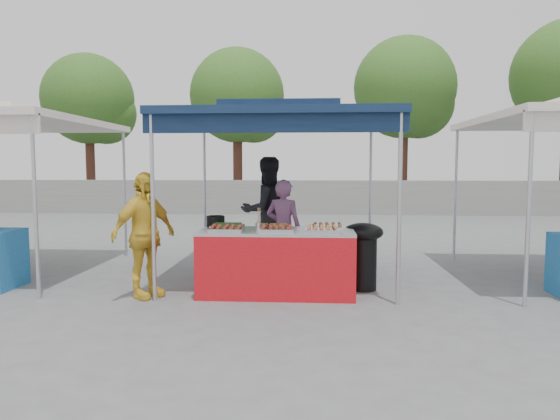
# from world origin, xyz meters

# --- Properties ---
(ground_plane) EXTENTS (80.00, 80.00, 0.00)m
(ground_plane) POSITION_xyz_m (0.00, 0.00, 0.00)
(ground_plane) COLOR #5B5B5D
(back_wall) EXTENTS (40.00, 0.25, 1.20)m
(back_wall) POSITION_xyz_m (0.00, 11.00, 0.60)
(back_wall) COLOR gray
(back_wall) RESTS_ON ground_plane
(main_canopy) EXTENTS (3.20, 3.20, 2.57)m
(main_canopy) POSITION_xyz_m (0.00, 0.97, 2.37)
(main_canopy) COLOR silver
(main_canopy) RESTS_ON ground_plane
(tree_0) EXTENTS (3.64, 3.61, 6.20)m
(tree_0) POSITION_xyz_m (-8.42, 13.42, 4.24)
(tree_0) COLOR #412319
(tree_0) RESTS_ON ground_plane
(tree_1) EXTENTS (3.66, 3.62, 6.22)m
(tree_1) POSITION_xyz_m (-2.29, 12.93, 4.26)
(tree_1) COLOR #412319
(tree_1) RESTS_ON ground_plane
(tree_2) EXTENTS (3.83, 3.83, 6.59)m
(tree_2) POSITION_xyz_m (4.10, 13.07, 4.51)
(tree_2) COLOR #412319
(tree_2) RESTS_ON ground_plane
(vendor_table) EXTENTS (2.00, 0.80, 0.85)m
(vendor_table) POSITION_xyz_m (0.00, -0.10, 0.43)
(vendor_table) COLOR red
(vendor_table) RESTS_ON ground_plane
(food_tray_fl) EXTENTS (0.42, 0.30, 0.07)m
(food_tray_fl) POSITION_xyz_m (-0.62, -0.34, 0.88)
(food_tray_fl) COLOR silver
(food_tray_fl) RESTS_ON vendor_table
(food_tray_fm) EXTENTS (0.42, 0.30, 0.07)m
(food_tray_fm) POSITION_xyz_m (0.02, -0.32, 0.88)
(food_tray_fm) COLOR silver
(food_tray_fm) RESTS_ON vendor_table
(food_tray_fr) EXTENTS (0.42, 0.30, 0.07)m
(food_tray_fr) POSITION_xyz_m (0.58, -0.34, 0.88)
(food_tray_fr) COLOR silver
(food_tray_fr) RESTS_ON vendor_table
(food_tray_bl) EXTENTS (0.42, 0.30, 0.07)m
(food_tray_bl) POSITION_xyz_m (-0.66, -0.03, 0.88)
(food_tray_bl) COLOR silver
(food_tray_bl) RESTS_ON vendor_table
(food_tray_bm) EXTENTS (0.42, 0.30, 0.07)m
(food_tray_bm) POSITION_xyz_m (-0.05, -0.01, 0.88)
(food_tray_bm) COLOR silver
(food_tray_bm) RESTS_ON vendor_table
(food_tray_br) EXTENTS (0.42, 0.30, 0.07)m
(food_tray_br) POSITION_xyz_m (0.65, -0.04, 0.88)
(food_tray_br) COLOR silver
(food_tray_br) RESTS_ON vendor_table
(cooking_pot) EXTENTS (0.25, 0.25, 0.14)m
(cooking_pot) POSITION_xyz_m (-0.87, 0.24, 0.92)
(cooking_pot) COLOR black
(cooking_pot) RESTS_ON vendor_table
(skewer_cup) EXTENTS (0.08, 0.08, 0.11)m
(skewer_cup) POSITION_xyz_m (-0.22, -0.21, 0.90)
(skewer_cup) COLOR silver
(skewer_cup) RESTS_ON vendor_table
(wok_burner) EXTENTS (0.55, 0.55, 0.92)m
(wok_burner) POSITION_xyz_m (1.15, 0.24, 0.54)
(wok_burner) COLOR black
(wok_burner) RESTS_ON ground_plane
(crate_left) EXTENTS (0.53, 0.37, 0.32)m
(crate_left) POSITION_xyz_m (-0.44, 0.40, 0.16)
(crate_left) COLOR #1440A4
(crate_left) RESTS_ON ground_plane
(crate_right) EXTENTS (0.52, 0.37, 0.31)m
(crate_right) POSITION_xyz_m (0.19, 0.60, 0.16)
(crate_right) COLOR #1440A4
(crate_right) RESTS_ON ground_plane
(crate_stacked) EXTENTS (0.52, 0.36, 0.31)m
(crate_stacked) POSITION_xyz_m (0.19, 0.60, 0.47)
(crate_stacked) COLOR #1440A4
(crate_stacked) RESTS_ON crate_right
(vendor_woman) EXTENTS (0.62, 0.50, 1.49)m
(vendor_woman) POSITION_xyz_m (0.04, 0.81, 0.74)
(vendor_woman) COLOR #8B5883
(vendor_woman) RESTS_ON ground_plane
(helper_man) EXTENTS (1.11, 1.02, 1.83)m
(helper_man) POSITION_xyz_m (-0.30, 1.82, 0.92)
(helper_man) COLOR black
(helper_man) RESTS_ON ground_plane
(customer_person) EXTENTS (0.85, 1.00, 1.61)m
(customer_person) POSITION_xyz_m (-1.67, -0.35, 0.80)
(customer_person) COLOR gold
(customer_person) RESTS_ON ground_plane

